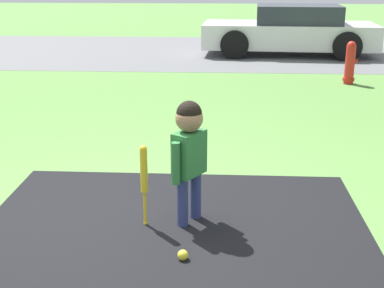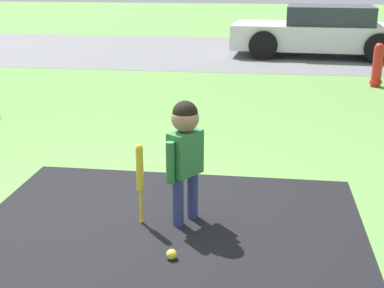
# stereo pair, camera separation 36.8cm
# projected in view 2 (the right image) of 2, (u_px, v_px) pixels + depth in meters

# --- Properties ---
(ground_plane) EXTENTS (60.00, 60.00, 0.00)m
(ground_plane) POSITION_uv_depth(u_px,v_px,m) (118.00, 212.00, 4.72)
(ground_plane) COLOR #5B8C42
(street_strip) EXTENTS (40.00, 6.00, 0.01)m
(street_strip) POSITION_uv_depth(u_px,v_px,m) (219.00, 51.00, 13.91)
(street_strip) COLOR slate
(street_strip) RESTS_ON ground
(child) EXTENTS (0.29, 0.37, 1.05)m
(child) POSITION_uv_depth(u_px,v_px,m) (185.00, 145.00, 4.34)
(child) COLOR navy
(child) RESTS_ON ground
(baseball_bat) EXTENTS (0.06, 0.06, 0.71)m
(baseball_bat) POSITION_uv_depth(u_px,v_px,m) (140.00, 172.00, 4.38)
(baseball_bat) COLOR yellow
(baseball_bat) RESTS_ON ground
(sports_ball) EXTENTS (0.08, 0.08, 0.08)m
(sports_ball) POSITION_uv_depth(u_px,v_px,m) (172.00, 254.00, 3.95)
(sports_ball) COLOR yellow
(sports_ball) RESTS_ON ground
(fire_hydrant) EXTENTS (0.25, 0.22, 0.79)m
(fire_hydrant) POSITION_uv_depth(u_px,v_px,m) (377.00, 66.00, 9.64)
(fire_hydrant) COLOR red
(fire_hydrant) RESTS_ON ground
(parked_car) EXTENTS (4.29, 2.08, 1.21)m
(parked_car) POSITION_uv_depth(u_px,v_px,m) (322.00, 32.00, 13.01)
(parked_car) COLOR silver
(parked_car) RESTS_ON ground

